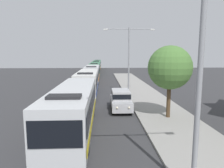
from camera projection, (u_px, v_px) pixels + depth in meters
name	position (u px, v px, depth m)	size (l,w,h in m)	color
bus_lead	(74.00, 107.00, 14.14)	(2.58, 11.39, 3.21)	silver
bus_second_in_line	(88.00, 82.00, 26.84)	(2.58, 10.97, 3.21)	silver
bus_middle	(92.00, 73.00, 39.44)	(2.58, 11.56, 3.21)	silver
bus_fourth_in_line	(95.00, 68.00, 52.28)	(2.58, 12.22, 3.21)	#33724C
bus_rear	(96.00, 66.00, 65.14)	(2.58, 11.58, 3.21)	#33724C
bus_tail_end	(97.00, 64.00, 78.11)	(2.58, 11.00, 3.21)	#33724C
white_suv	(121.00, 99.00, 19.62)	(1.86, 4.64, 1.90)	#B7B7BC
streetlamp_near	(200.00, 68.00, 7.15)	(6.20, 0.28, 7.52)	gray
streetlamp_mid	(129.00, 53.00, 26.52)	(6.52, 0.28, 8.54)	gray
roadside_tree	(170.00, 68.00, 16.40)	(3.52, 3.52, 5.85)	#4C3823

